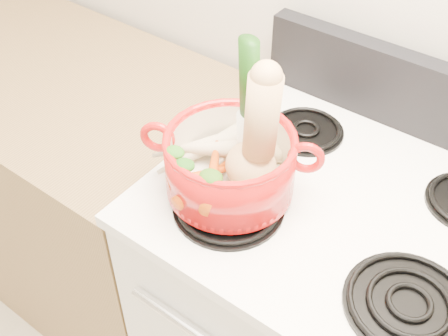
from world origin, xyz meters
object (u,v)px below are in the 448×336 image
Objects in this scene: stove_body at (322,333)px; dutch_oven at (230,164)px; leek at (250,107)px; squash at (252,132)px.

dutch_oven reaches higher than stove_body.
leek is (0.01, 0.04, 0.12)m from dutch_oven.
stove_body is 0.72m from leek.
squash is at bearing -23.22° from leek.
squash is 0.05m from leek.
stove_body is at bearing 37.15° from squash.
leek reaches higher than stove_body.
stove_body is 2.99× the size of leek.
squash is 0.85× the size of leek.
leek reaches higher than dutch_oven.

